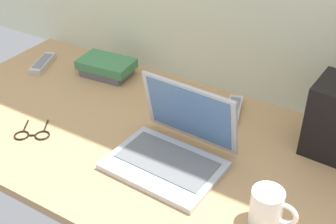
{
  "coord_description": "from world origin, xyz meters",
  "views": [
    {
      "loc": [
        0.6,
        -0.9,
        0.86
      ],
      "look_at": [
        0.05,
        0.0,
        0.15
      ],
      "focal_mm": 47.74,
      "sensor_mm": 36.0,
      "label": 1
    }
  ],
  "objects": [
    {
      "name": "coffee_mug",
      "position": [
        0.4,
        -0.13,
        0.08
      ],
      "size": [
        0.12,
        0.08,
        0.1
      ],
      "color": "white",
      "rests_on": "desk"
    },
    {
      "name": "laptop",
      "position": [
        0.09,
        -0.05,
        0.08
      ],
      "size": [
        0.32,
        0.28,
        0.21
      ],
      "color": "#B2B5BA",
      "rests_on": "desk"
    },
    {
      "name": "remote_control_near",
      "position": [
        -0.64,
        0.17,
        0.04
      ],
      "size": [
        0.1,
        0.17,
        0.02
      ],
      "color": "#B7B7B7",
      "rests_on": "desk"
    },
    {
      "name": "eyeglasses",
      "position": [
        -0.34,
        -0.18,
        0.03
      ],
      "size": [
        0.13,
        0.14,
        0.01
      ],
      "color": "black",
      "rests_on": "desk"
    },
    {
      "name": "desk",
      "position": [
        0.0,
        0.0,
        0.01
      ],
      "size": [
        1.6,
        0.76,
        0.03
      ],
      "color": "tan",
      "rests_on": "ground"
    },
    {
      "name": "book_stack",
      "position": [
        -0.38,
        0.25,
        0.06
      ],
      "size": [
        0.21,
        0.14,
        0.06
      ],
      "color": "#595960",
      "rests_on": "desk"
    },
    {
      "name": "remote_control_far",
      "position": [
        0.14,
        0.26,
        0.04
      ],
      "size": [
        0.09,
        0.17,
        0.02
      ],
      "color": "#B7B7B7",
      "rests_on": "desk"
    }
  ]
}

